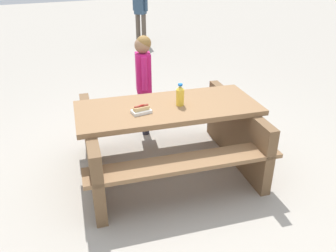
% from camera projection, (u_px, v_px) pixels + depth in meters
% --- Properties ---
extents(ground_plane, '(30.00, 30.00, 0.00)m').
position_uv_depth(ground_plane, '(168.00, 169.00, 3.73)').
color(ground_plane, '#ADA599').
rests_on(ground_plane, ground).
extents(picnic_table, '(2.01, 1.69, 0.75)m').
position_uv_depth(picnic_table, '(168.00, 133.00, 3.53)').
color(picnic_table, olive).
rests_on(picnic_table, ground).
extents(soda_bottle, '(0.08, 0.08, 0.22)m').
position_uv_depth(soda_bottle, '(180.00, 95.00, 3.36)').
color(soda_bottle, yellow).
rests_on(soda_bottle, picnic_table).
extents(hotdog_tray, '(0.18, 0.12, 0.08)m').
position_uv_depth(hotdog_tray, '(141.00, 110.00, 3.22)').
color(hotdog_tray, white).
rests_on(hotdog_tray, picnic_table).
extents(child_in_coat, '(0.22, 0.30, 1.25)m').
position_uv_depth(child_in_coat, '(144.00, 73.00, 4.15)').
color(child_in_coat, '#262633').
rests_on(child_in_coat, ground).
extents(bystander_adult, '(0.33, 0.33, 1.62)m').
position_uv_depth(bystander_adult, '(140.00, 1.00, 8.42)').
color(bystander_adult, brown).
rests_on(bystander_adult, ground).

